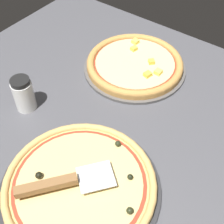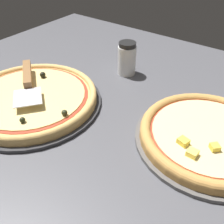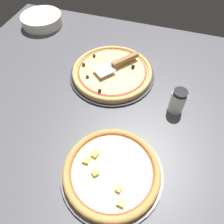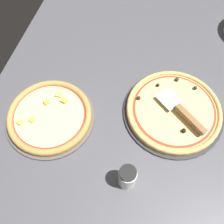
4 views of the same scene
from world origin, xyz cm
name	(u,v)px [view 4 (image 4 of 4)]	position (x,y,z in cm)	size (l,w,h in cm)	color
ground_plane	(141,102)	(0.00, 0.00, -1.80)	(143.43, 122.80, 3.60)	#4C4C51
pizza_pan_front	(173,112)	(-2.81, -13.22, 0.50)	(39.26, 39.26, 1.00)	#2D2D30
pizza_front	(174,110)	(-2.80, -13.22, 2.40)	(36.91, 36.91, 3.91)	#DBAD60
pizza_pan_back	(50,118)	(-17.48, 32.57, 0.50)	(34.55, 34.55, 1.00)	#565451
pizza_back	(49,116)	(-17.47, 32.58, 2.27)	(32.48, 32.48, 3.20)	#C68E47
serving_spatula	(186,115)	(-5.94, -17.62, 5.75)	(17.64, 20.57, 2.00)	silver
parmesan_shaker	(127,177)	(-33.78, -1.71, 5.39)	(6.04, 6.04, 10.97)	white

